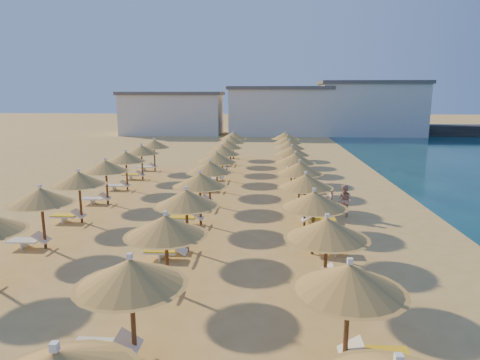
# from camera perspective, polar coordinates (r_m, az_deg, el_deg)

# --- Properties ---
(ground) EXTENTS (220.00, 220.00, 0.00)m
(ground) POSITION_cam_1_polar(r_m,az_deg,el_deg) (21.80, 1.05, -5.49)
(ground) COLOR tan
(ground) RESTS_ON ground
(jetty) EXTENTS (30.24, 6.66, 1.50)m
(jetty) POSITION_cam_1_polar(r_m,az_deg,el_deg) (72.08, 25.03, 6.03)
(jetty) COLOR black
(jetty) RESTS_ON ground
(hotel_blocks) EXTENTS (45.85, 8.59, 8.10)m
(hotel_blocks) POSITION_cam_1_polar(r_m,az_deg,el_deg) (66.65, 5.40, 9.23)
(hotel_blocks) COLOR white
(hotel_blocks) RESTS_ON ground
(parasol_row_east) EXTENTS (2.71, 38.93, 2.73)m
(parasol_row_east) POSITION_cam_1_polar(r_m,az_deg,el_deg) (24.16, 7.96, 1.49)
(parasol_row_east) COLOR brown
(parasol_row_east) RESTS_ON ground
(parasol_row_west) EXTENTS (2.71, 38.93, 2.73)m
(parasol_row_west) POSITION_cam_1_polar(r_m,az_deg,el_deg) (24.28, -4.08, 1.63)
(parasol_row_west) COLOR brown
(parasol_row_west) RESTS_ON ground
(parasol_row_inland) EXTENTS (2.71, 24.44, 2.73)m
(parasol_row_inland) POSITION_cam_1_polar(r_m,az_deg,el_deg) (25.76, -17.47, 1.69)
(parasol_row_inland) COLOR brown
(parasol_row_inland) RESTS_ON ground
(loungers) EXTENTS (14.17, 37.75, 0.66)m
(loungers) POSITION_cam_1_polar(r_m,az_deg,el_deg) (24.51, -1.78, -2.72)
(loungers) COLOR white
(loungers) RESTS_ON ground
(beachgoer_b) EXTENTS (1.00, 1.04, 1.68)m
(beachgoer_b) POSITION_cam_1_polar(r_m,az_deg,el_deg) (23.04, 13.76, -2.71)
(beachgoer_b) COLOR tan
(beachgoer_b) RESTS_ON ground
(beachgoer_a) EXTENTS (0.42, 0.62, 1.64)m
(beachgoer_a) POSITION_cam_1_polar(r_m,az_deg,el_deg) (22.63, 11.96, -2.95)
(beachgoer_a) COLOR tan
(beachgoer_a) RESTS_ON ground
(beachgoer_c) EXTENTS (0.75, 0.97, 1.53)m
(beachgoer_c) POSITION_cam_1_polar(r_m,az_deg,el_deg) (31.19, 7.36, 1.10)
(beachgoer_c) COLOR tan
(beachgoer_c) RESTS_ON ground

